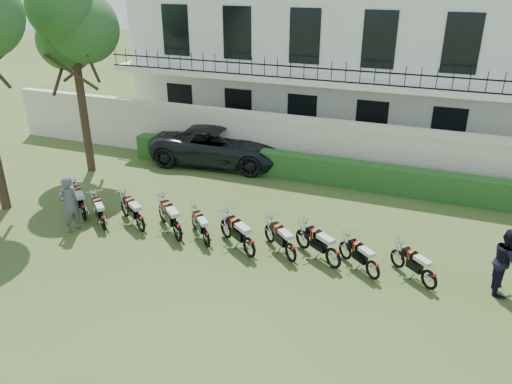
# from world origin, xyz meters

# --- Properties ---
(ground) EXTENTS (100.00, 100.00, 0.00)m
(ground) POSITION_xyz_m (0.00, 0.00, 0.00)
(ground) COLOR #374B1E
(ground) RESTS_ON ground
(perimeter_wall) EXTENTS (30.00, 0.35, 2.30)m
(perimeter_wall) POSITION_xyz_m (0.00, 8.00, 1.17)
(perimeter_wall) COLOR beige
(perimeter_wall) RESTS_ON ground
(hedge) EXTENTS (18.00, 0.60, 1.00)m
(hedge) POSITION_xyz_m (1.00, 7.20, 0.50)
(hedge) COLOR #184318
(hedge) RESTS_ON ground
(building) EXTENTS (20.40, 9.60, 7.40)m
(building) POSITION_xyz_m (0.00, 13.96, 3.71)
(building) COLOR white
(building) RESTS_ON ground
(tree_west_near) EXTENTS (3.40, 3.20, 7.90)m
(tree_west_near) POSITION_xyz_m (-8.96, 5.00, 5.89)
(tree_west_near) COLOR #473323
(tree_west_near) RESTS_ON ground
(motorcycle_0) EXTENTS (1.52, 1.33, 1.05)m
(motorcycle_0) POSITION_xyz_m (-6.30, 1.17, 0.48)
(motorcycle_0) COLOR black
(motorcycle_0) RESTS_ON ground
(motorcycle_1) EXTENTS (1.35, 1.22, 0.95)m
(motorcycle_1) POSITION_xyz_m (-5.27, 0.83, 0.44)
(motorcycle_1) COLOR black
(motorcycle_1) RESTS_ON ground
(motorcycle_2) EXTENTS (1.62, 1.13, 1.03)m
(motorcycle_2) POSITION_xyz_m (-4.11, 1.18, 0.48)
(motorcycle_2) COLOR black
(motorcycle_2) RESTS_ON ground
(motorcycle_3) EXTENTS (1.62, 1.42, 1.12)m
(motorcycle_3) POSITION_xyz_m (-2.72, 1.07, 0.52)
(motorcycle_3) COLOR black
(motorcycle_3) RESTS_ON ground
(motorcycle_4) EXTENTS (1.27, 1.30, 0.95)m
(motorcycle_4) POSITION_xyz_m (-1.76, 1.09, 0.44)
(motorcycle_4) COLOR black
(motorcycle_4) RESTS_ON ground
(motorcycle_5) EXTENTS (1.64, 1.23, 1.07)m
(motorcycle_5) POSITION_xyz_m (-0.35, 1.01, 0.49)
(motorcycle_5) COLOR black
(motorcycle_5) RESTS_ON ground
(motorcycle_6) EXTENTS (1.41, 1.27, 0.99)m
(motorcycle_6) POSITION_xyz_m (0.82, 1.21, 0.46)
(motorcycle_6) COLOR black
(motorcycle_6) RESTS_ON ground
(motorcycle_7) EXTENTS (1.64, 1.14, 1.04)m
(motorcycle_7) POSITION_xyz_m (2.01, 1.32, 0.48)
(motorcycle_7) COLOR black
(motorcycle_7) RESTS_ON ground
(motorcycle_8) EXTENTS (1.37, 1.14, 0.93)m
(motorcycle_8) POSITION_xyz_m (3.13, 1.18, 0.43)
(motorcycle_8) COLOR black
(motorcycle_8) RESTS_ON ground
(motorcycle_9) EXTENTS (1.35, 1.17, 0.93)m
(motorcycle_9) POSITION_xyz_m (4.56, 1.25, 0.43)
(motorcycle_9) COLOR black
(motorcycle_9) RESTS_ON ground
(suv) EXTENTS (6.02, 3.25, 1.60)m
(suv) POSITION_xyz_m (-4.36, 7.69, 0.80)
(suv) COLOR black
(suv) RESTS_ON ground
(inspector) EXTENTS (0.63, 0.78, 1.84)m
(inspector) POSITION_xyz_m (-6.21, 0.50, 0.92)
(inspector) COLOR #5C5C61
(inspector) RESTS_ON ground
(officer_4) EXTENTS (0.71, 0.90, 1.79)m
(officer_4) POSITION_xyz_m (6.31, 1.86, 0.89)
(officer_4) COLOR black
(officer_4) RESTS_ON ground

